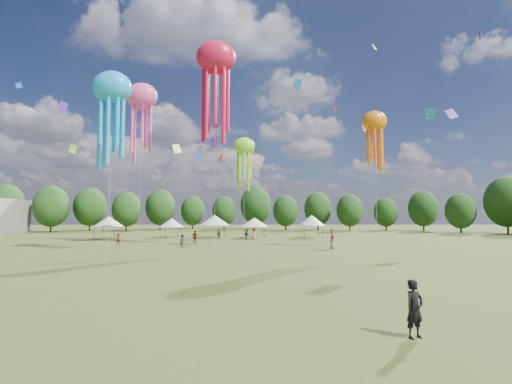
{
  "coord_description": "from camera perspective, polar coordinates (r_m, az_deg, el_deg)",
  "views": [
    {
      "loc": [
        2.67,
        -12.82,
        4.16
      ],
      "look_at": [
        3.26,
        15.0,
        6.0
      ],
      "focal_mm": 24.99,
      "sensor_mm": 36.0,
      "label": 1
    }
  ],
  "objects": [
    {
      "name": "treeline",
      "position": [
        75.66,
        -6.16,
        -1.96
      ],
      "size": [
        201.57,
        95.24,
        13.43
      ],
      "color": "#38281C",
      "rests_on": "ground"
    },
    {
      "name": "observer_main",
      "position": [
        13.89,
        24.05,
        -16.69
      ],
      "size": [
        0.84,
        0.71,
        1.96
      ],
      "primitive_type": "imported",
      "rotation": [
        0.0,
        0.0,
        0.4
      ],
      "color": "black",
      "rests_on": "ground"
    },
    {
      "name": "ground",
      "position": [
        13.74,
        -13.29,
        -21.3
      ],
      "size": [
        300.0,
        300.0,
        0.0
      ],
      "primitive_type": "plane",
      "color": "#384416",
      "rests_on": "ground"
    },
    {
      "name": "show_kites",
      "position": [
        51.03,
        -11.09,
        14.26
      ],
      "size": [
        36.08,
        16.02,
        28.62
      ],
      "color": "#1B9FE9",
      "rests_on": "ground"
    },
    {
      "name": "spectator_near",
      "position": [
        47.13,
        -11.72,
        -7.74
      ],
      "size": [
        1.02,
        0.95,
        1.69
      ],
      "primitive_type": "imported",
      "rotation": [
        0.0,
        0.0,
        2.66
      ],
      "color": "gray",
      "rests_on": "ground"
    },
    {
      "name": "small_kites",
      "position": [
        62.53,
        -4.22,
        19.65
      ],
      "size": [
        76.37,
        61.4,
        45.4
      ],
      "color": "#1B9FE9",
      "rests_on": "ground"
    },
    {
      "name": "spectators_far",
      "position": [
        59.41,
        -1.67,
        -6.95
      ],
      "size": [
        34.96,
        23.28,
        1.92
      ],
      "color": "gray",
      "rests_on": "ground"
    },
    {
      "name": "festival_tents",
      "position": [
        66.95,
        -6.95,
        -4.68
      ],
      "size": [
        41.88,
        8.35,
        4.27
      ],
      "color": "#47474C",
      "rests_on": "ground"
    }
  ]
}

